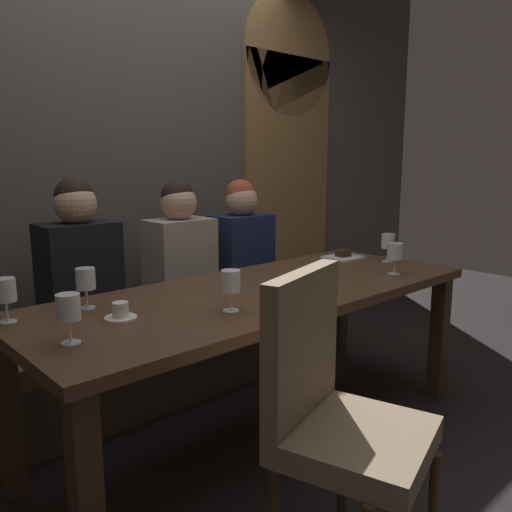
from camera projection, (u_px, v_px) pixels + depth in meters
The scene contains 18 objects.
ground at pixel (262, 436), 2.50m from camera, with size 9.00×9.00×0.00m, color black.
back_wall_tiled at pixel (125, 130), 3.11m from camera, with size 6.00×0.12×3.00m, color #4C4944.
arched_door at pixel (288, 155), 3.98m from camera, with size 0.90×0.05×2.55m.
dining_table at pixel (262, 307), 2.38m from camera, with size 2.20×0.84×0.74m.
banquette_bench at pixel (179, 353), 2.96m from camera, with size 2.50×0.44×0.45m.
chair_near_side at pixel (333, 405), 1.62m from camera, with size 0.55×0.55×0.98m.
diner_redhead at pixel (79, 263), 2.50m from camera, with size 0.36×0.24×0.79m.
diner_bearded at pixel (180, 252), 2.89m from camera, with size 0.36×0.24×0.77m.
diner_far_end at pixel (241, 244), 3.21m from camera, with size 0.36×0.24×0.76m.
wine_glass_end_left at pixel (388, 242), 2.97m from camera, with size 0.08×0.08×0.16m.
wine_glass_near_left at pixel (395, 253), 2.64m from camera, with size 0.08×0.08×0.16m.
wine_glass_center_back at pixel (68, 309), 1.63m from camera, with size 0.08×0.08×0.16m.
wine_glass_center_front at pixel (86, 280), 2.02m from camera, with size 0.08×0.08×0.16m.
wine_glass_near_right at pixel (5, 291), 1.85m from camera, with size 0.08×0.08×0.16m.
wine_glass_far_left at pixel (231, 283), 1.99m from camera, with size 0.08×0.08×0.16m.
espresso_cup at pixel (121, 312), 1.91m from camera, with size 0.12×0.12×0.06m.
dessert_plate at pixel (343, 256), 3.10m from camera, with size 0.19×0.19×0.05m.
fork_on_table at pixel (355, 255), 3.19m from camera, with size 0.02×0.17×0.01m, color silver.
Camera 1 is at (-1.57, -1.67, 1.32)m, focal length 36.02 mm.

